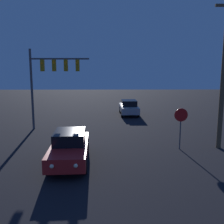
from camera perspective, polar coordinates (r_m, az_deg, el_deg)
car_near at (r=12.96m, az=-9.66°, el=-7.86°), size 2.03×4.86×1.59m
car_far at (r=26.61m, az=3.85°, el=1.10°), size 1.91×4.82×1.59m
traffic_signal_mast at (r=20.28m, az=-14.10°, el=8.48°), size 4.64×0.30×6.32m
stop_sign at (r=15.20m, az=15.45°, el=-1.88°), size 0.79×0.07×2.48m
utility_pole at (r=16.02m, az=24.19°, el=8.88°), size 1.46×0.28×9.15m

